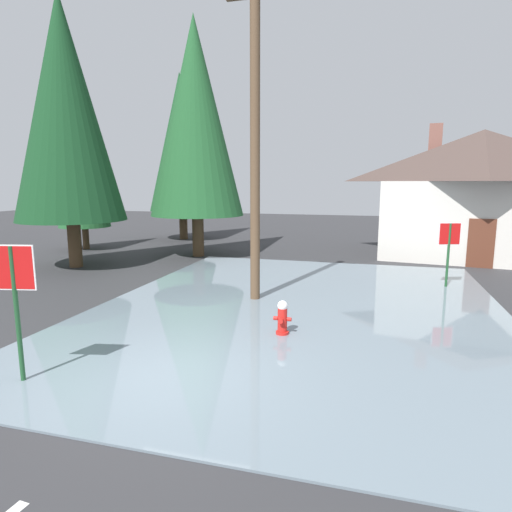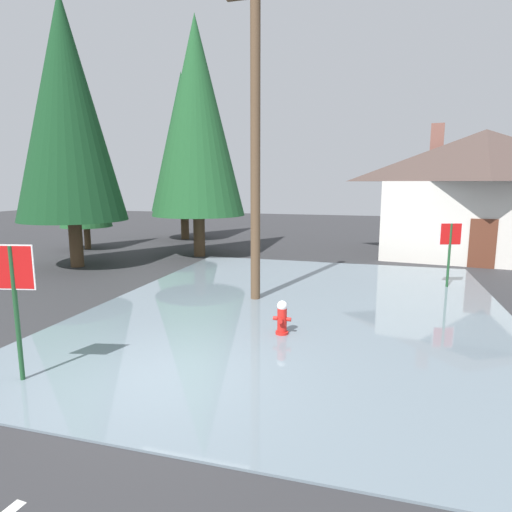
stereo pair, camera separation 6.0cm
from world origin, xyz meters
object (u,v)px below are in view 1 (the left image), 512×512
object	(u,v)px
pine_tree_mid_left	(181,143)
pine_tree_far_center	(65,109)
utility_pole	(255,139)
pine_tree_tall_left	(82,175)
stop_sign_far	(449,242)
house	(479,192)
pine_tree_short_left	(195,118)
fire_hydrant	(282,318)
stop_sign_near	(14,285)

from	to	relation	value
pine_tree_mid_left	pine_tree_far_center	world-z (taller)	pine_tree_far_center
utility_pole	pine_tree_tall_left	xyz separation A→B (m)	(-11.18, 7.15, -0.84)
pine_tree_tall_left	pine_tree_mid_left	bearing A→B (deg)	57.57
stop_sign_far	house	world-z (taller)	house
pine_tree_short_left	fire_hydrant	bearing A→B (deg)	-57.32
stop_sign_near	pine_tree_tall_left	size ratio (longest dim) A/B	0.37
fire_hydrant	stop_sign_far	world-z (taller)	stop_sign_far
house	pine_tree_far_center	distance (m)	18.06
utility_pole	pine_tree_short_left	distance (m)	8.34
fire_hydrant	pine_tree_far_center	size ratio (longest dim) A/B	0.08
pine_tree_mid_left	pine_tree_far_center	bearing A→B (deg)	-93.32
utility_pole	house	xyz separation A→B (m)	(7.85, 9.82, -1.66)
stop_sign_near	house	xyz separation A→B (m)	(10.31, 16.07, 1.25)
pine_tree_far_center	house	bearing A→B (deg)	22.85
fire_hydrant	stop_sign_far	xyz separation A→B (m)	(4.28, 5.89, 1.13)
stop_sign_near	utility_pole	bearing A→B (deg)	68.57
pine_tree_far_center	pine_tree_mid_left	bearing A→B (deg)	86.68
stop_sign_far	pine_tree_mid_left	bearing A→B (deg)	146.40
fire_hydrant	house	xyz separation A→B (m)	(6.44, 12.59, 2.59)
pine_tree_far_center	stop_sign_near	bearing A→B (deg)	-56.57
fire_hydrant	pine_tree_tall_left	world-z (taller)	pine_tree_tall_left
stop_sign_far	pine_tree_tall_left	bearing A→B (deg)	166.55
stop_sign_near	pine_tree_tall_left	xyz separation A→B (m)	(-8.72, 13.41, 2.07)
stop_sign_far	house	xyz separation A→B (m)	(2.16, 6.70, 1.46)
utility_pole	pine_tree_short_left	size ratio (longest dim) A/B	0.83
utility_pole	pine_tree_mid_left	world-z (taller)	pine_tree_mid_left
pine_tree_tall_left	fire_hydrant	bearing A→B (deg)	-38.23
pine_tree_tall_left	pine_tree_far_center	bearing A→B (deg)	-57.77
pine_tree_tall_left	house	bearing A→B (deg)	7.97
pine_tree_mid_left	pine_tree_far_center	xyz separation A→B (m)	(-0.54, -9.28, 0.52)
pine_tree_mid_left	pine_tree_short_left	world-z (taller)	pine_tree_short_left
utility_pole	stop_sign_far	xyz separation A→B (m)	(5.69, 3.12, -3.12)
pine_tree_short_left	utility_pole	bearing A→B (deg)	-55.19
utility_pole	pine_tree_far_center	size ratio (longest dim) A/B	0.84
house	pine_tree_mid_left	world-z (taller)	pine_tree_mid_left
pine_tree_tall_left	stop_sign_far	bearing A→B (deg)	-13.45
utility_pole	stop_sign_near	bearing A→B (deg)	-111.43
fire_hydrant	pine_tree_tall_left	distance (m)	16.39
stop_sign_near	pine_tree_mid_left	bearing A→B (deg)	106.65
house	pine_tree_tall_left	xyz separation A→B (m)	(-19.03, -2.67, 0.82)
house	pine_tree_mid_left	bearing A→B (deg)	171.44
pine_tree_mid_left	house	bearing A→B (deg)	-8.56
stop_sign_near	house	world-z (taller)	house
fire_hydrant	utility_pole	world-z (taller)	utility_pole
fire_hydrant	utility_pole	xyz separation A→B (m)	(-1.42, 2.77, 4.25)
fire_hydrant	utility_pole	bearing A→B (deg)	117.08
stop_sign_far	house	distance (m)	7.19
fire_hydrant	stop_sign_near	bearing A→B (deg)	-138.03
pine_tree_far_center	pine_tree_tall_left	bearing A→B (deg)	122.23
fire_hydrant	stop_sign_far	bearing A→B (deg)	54.00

